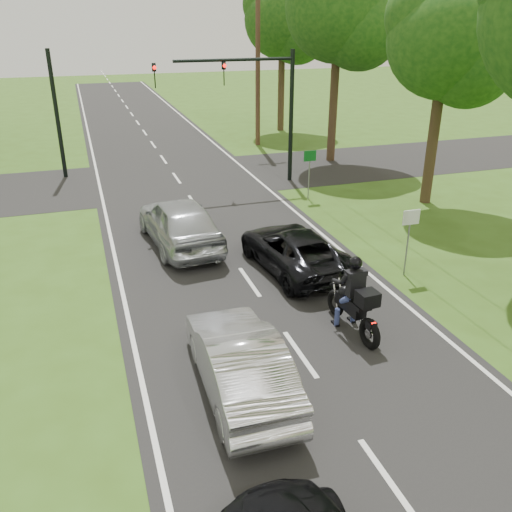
{
  "coord_description": "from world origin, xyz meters",
  "views": [
    {
      "loc": [
        -4.34,
        -9.92,
        7.33
      ],
      "look_at": [
        -0.12,
        3.0,
        1.3
      ],
      "focal_mm": 38.0,
      "sensor_mm": 36.0,
      "label": 1
    }
  ],
  "objects_px": {
    "motorcycle_rider": "(355,303)",
    "traffic_signal": "(253,94)",
    "dark_suv": "(294,249)",
    "sign_white": "(410,227)",
    "silver_sedan": "(240,362)",
    "sign_green": "(310,163)",
    "silver_suv": "(179,222)",
    "utility_pole_far": "(258,58)"
  },
  "relations": [
    {
      "from": "motorcycle_rider",
      "to": "traffic_signal",
      "type": "distance_m",
      "value": 13.97
    },
    {
      "from": "dark_suv",
      "to": "sign_green",
      "type": "distance_m",
      "value": 7.34
    },
    {
      "from": "dark_suv",
      "to": "silver_sedan",
      "type": "height_order",
      "value": "silver_sedan"
    },
    {
      "from": "sign_white",
      "to": "sign_green",
      "type": "height_order",
      "value": "same"
    },
    {
      "from": "traffic_signal",
      "to": "utility_pole_far",
      "type": "xyz_separation_m",
      "value": [
        2.86,
        8.0,
        0.95
      ]
    },
    {
      "from": "dark_suv",
      "to": "silver_suv",
      "type": "xyz_separation_m",
      "value": [
        -3.03,
        3.01,
        0.21
      ]
    },
    {
      "from": "traffic_signal",
      "to": "sign_green",
      "type": "xyz_separation_m",
      "value": [
        1.56,
        -3.02,
        -2.54
      ]
    },
    {
      "from": "traffic_signal",
      "to": "silver_sedan",
      "type": "bearing_deg",
      "value": -108.87
    },
    {
      "from": "silver_suv",
      "to": "sign_green",
      "type": "relative_size",
      "value": 2.37
    },
    {
      "from": "silver_sedan",
      "to": "traffic_signal",
      "type": "xyz_separation_m",
      "value": [
        5.08,
        14.85,
        3.4
      ]
    },
    {
      "from": "motorcycle_rider",
      "to": "silver_sedan",
      "type": "bearing_deg",
      "value": -161.6
    },
    {
      "from": "utility_pole_far",
      "to": "sign_white",
      "type": "bearing_deg",
      "value": -94.51
    },
    {
      "from": "utility_pole_far",
      "to": "sign_green",
      "type": "bearing_deg",
      "value": -96.73
    },
    {
      "from": "sign_green",
      "to": "traffic_signal",
      "type": "bearing_deg",
      "value": 117.38
    },
    {
      "from": "silver_suv",
      "to": "traffic_signal",
      "type": "height_order",
      "value": "traffic_signal"
    },
    {
      "from": "dark_suv",
      "to": "utility_pole_far",
      "type": "bearing_deg",
      "value": -110.23
    },
    {
      "from": "silver_suv",
      "to": "dark_suv",
      "type": "bearing_deg",
      "value": 129.78
    },
    {
      "from": "dark_suv",
      "to": "sign_green",
      "type": "height_order",
      "value": "sign_green"
    },
    {
      "from": "utility_pole_far",
      "to": "sign_white",
      "type": "relative_size",
      "value": 4.71
    },
    {
      "from": "motorcycle_rider",
      "to": "utility_pole_far",
      "type": "bearing_deg",
      "value": 74.25
    },
    {
      "from": "traffic_signal",
      "to": "sign_green",
      "type": "distance_m",
      "value": 4.24
    },
    {
      "from": "traffic_signal",
      "to": "sign_white",
      "type": "relative_size",
      "value": 3.0
    },
    {
      "from": "silver_suv",
      "to": "sign_green",
      "type": "distance_m",
      "value": 7.25
    },
    {
      "from": "dark_suv",
      "to": "silver_sedan",
      "type": "relative_size",
      "value": 1.06
    },
    {
      "from": "dark_suv",
      "to": "sign_white",
      "type": "height_order",
      "value": "sign_white"
    },
    {
      "from": "motorcycle_rider",
      "to": "traffic_signal",
      "type": "xyz_separation_m",
      "value": [
        1.68,
        13.47,
        3.32
      ]
    },
    {
      "from": "motorcycle_rider",
      "to": "traffic_signal",
      "type": "relative_size",
      "value": 0.38
    },
    {
      "from": "silver_suv",
      "to": "utility_pole_far",
      "type": "bearing_deg",
      "value": -123.17
    },
    {
      "from": "silver_suv",
      "to": "utility_pole_far",
      "type": "distance_m",
      "value": 16.91
    },
    {
      "from": "motorcycle_rider",
      "to": "sign_white",
      "type": "height_order",
      "value": "sign_white"
    },
    {
      "from": "sign_white",
      "to": "silver_sedan",
      "type": "bearing_deg",
      "value": -149.21
    },
    {
      "from": "silver_sedan",
      "to": "motorcycle_rider",
      "type": "bearing_deg",
      "value": -156.72
    },
    {
      "from": "silver_sedan",
      "to": "traffic_signal",
      "type": "height_order",
      "value": "traffic_signal"
    },
    {
      "from": "motorcycle_rider",
      "to": "dark_suv",
      "type": "distance_m",
      "value": 3.96
    },
    {
      "from": "silver_suv",
      "to": "sign_white",
      "type": "relative_size",
      "value": 2.37
    },
    {
      "from": "dark_suv",
      "to": "traffic_signal",
      "type": "distance_m",
      "value": 10.27
    },
    {
      "from": "silver_sedan",
      "to": "silver_suv",
      "type": "distance_m",
      "value": 8.36
    },
    {
      "from": "motorcycle_rider",
      "to": "dark_suv",
      "type": "xyz_separation_m",
      "value": [
        -0.04,
        3.96,
        -0.15
      ]
    },
    {
      "from": "motorcycle_rider",
      "to": "silver_suv",
      "type": "xyz_separation_m",
      "value": [
        -3.08,
        6.97,
        0.06
      ]
    },
    {
      "from": "silver_suv",
      "to": "sign_white",
      "type": "height_order",
      "value": "sign_white"
    },
    {
      "from": "sign_white",
      "to": "sign_green",
      "type": "relative_size",
      "value": 1.0
    },
    {
      "from": "silver_sedan",
      "to": "sign_white",
      "type": "relative_size",
      "value": 2.08
    }
  ]
}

